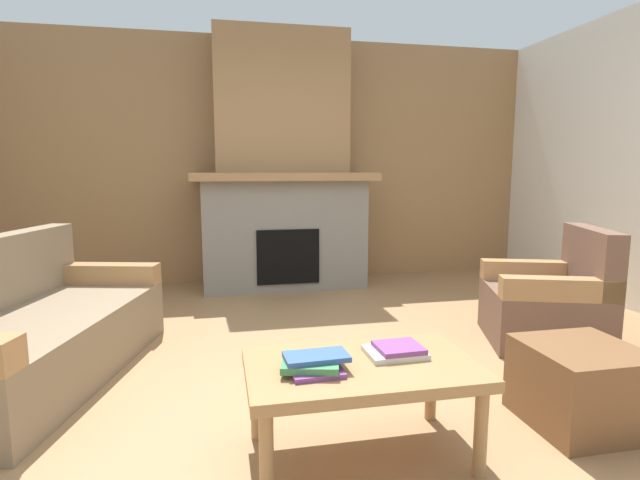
{
  "coord_description": "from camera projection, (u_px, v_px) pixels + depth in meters",
  "views": [
    {
      "loc": [
        -0.69,
        -2.64,
        1.26
      ],
      "look_at": [
        0.06,
        0.94,
        0.73
      ],
      "focal_mm": 27.5,
      "sensor_mm": 36.0,
      "label": 1
    }
  ],
  "objects": [
    {
      "name": "fireplace",
      "position": [
        282.0,
        179.0,
        5.26
      ],
      "size": [
        1.9,
        0.82,
        2.7
      ],
      "color": "gray",
      "rests_on": "ground"
    },
    {
      "name": "coffee_table",
      "position": [
        362.0,
        375.0,
        2.13
      ],
      "size": [
        1.0,
        0.6,
        0.43
      ],
      "color": "#A87A4C",
      "rests_on": "ground"
    },
    {
      "name": "wall_back_wood_panel",
      "position": [
        278.0,
        162.0,
        5.59
      ],
      "size": [
        6.0,
        0.12,
        2.7
      ],
      "primitive_type": "cube",
      "color": "#997047",
      "rests_on": "ground"
    },
    {
      "name": "book_stack_near_edge",
      "position": [
        314.0,
        363.0,
        2.03
      ],
      "size": [
        0.3,
        0.26,
        0.07
      ],
      "color": "#7A3D84",
      "rests_on": "coffee_table"
    },
    {
      "name": "book_stack_center",
      "position": [
        396.0,
        351.0,
        2.21
      ],
      "size": [
        0.26,
        0.21,
        0.05
      ],
      "color": "beige",
      "rests_on": "coffee_table"
    },
    {
      "name": "ground",
      "position": [
        343.0,
        386.0,
        2.88
      ],
      "size": [
        9.0,
        9.0,
        0.0
      ],
      "primitive_type": "plane",
      "color": "#9E754C"
    },
    {
      "name": "armchair",
      "position": [
        550.0,
        303.0,
        3.57
      ],
      "size": [
        0.96,
        0.96,
        0.85
      ],
      "color": "brown",
      "rests_on": "ground"
    },
    {
      "name": "couch",
      "position": [
        31.0,
        333.0,
        2.94
      ],
      "size": [
        1.25,
        1.95,
        0.85
      ],
      "color": "#847056",
      "rests_on": "ground"
    },
    {
      "name": "ottoman",
      "position": [
        581.0,
        385.0,
        2.43
      ],
      "size": [
        0.52,
        0.52,
        0.4
      ],
      "primitive_type": "cube",
      "color": "brown",
      "rests_on": "ground"
    }
  ]
}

